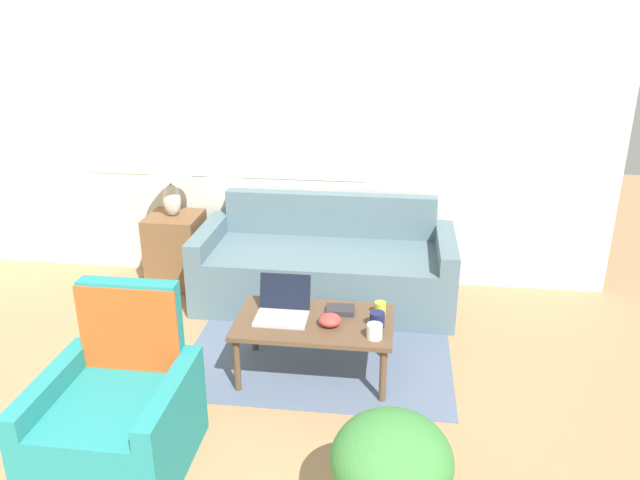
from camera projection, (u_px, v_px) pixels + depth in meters
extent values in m
cube|color=silver|center=(230.00, 130.00, 5.25)|extent=(6.40, 0.05, 2.60)
cube|color=white|center=(140.00, 99.00, 5.23)|extent=(1.10, 0.01, 1.30)
cube|color=white|center=(299.00, 102.00, 5.07)|extent=(1.10, 0.01, 1.30)
cube|color=slate|center=(324.00, 334.00, 4.64)|extent=(1.83, 1.89, 0.01)
cube|color=slate|center=(325.00, 277.00, 5.05)|extent=(1.77, 0.86, 0.46)
cube|color=slate|center=(330.00, 240.00, 5.33)|extent=(1.77, 0.12, 0.82)
cube|color=slate|center=(210.00, 262.00, 5.14)|extent=(0.14, 0.86, 0.61)
cube|color=slate|center=(445.00, 274.00, 4.91)|extent=(0.14, 0.86, 0.61)
cube|color=teal|center=(116.00, 433.00, 3.25)|extent=(0.54, 0.76, 0.42)
cube|color=teal|center=(136.00, 357.00, 3.47)|extent=(0.54, 0.10, 0.93)
cube|color=teal|center=(56.00, 419.00, 3.27)|extent=(0.10, 0.76, 0.54)
cube|color=teal|center=(174.00, 429.00, 3.19)|extent=(0.10, 0.76, 0.54)
cube|color=#D1511E|center=(130.00, 345.00, 3.37)|extent=(0.56, 0.01, 0.67)
cube|color=brown|center=(176.00, 250.00, 5.36)|extent=(0.44, 0.44, 0.63)
ellipsoid|color=beige|center=(172.00, 200.00, 5.20)|extent=(0.15, 0.15, 0.27)
cylinder|color=tan|center=(170.00, 181.00, 5.14)|extent=(0.02, 0.02, 0.06)
cone|color=white|center=(169.00, 164.00, 5.08)|extent=(0.35, 0.35, 0.23)
cube|color=brown|center=(314.00, 322.00, 4.02)|extent=(1.01, 0.60, 0.03)
cylinder|color=brown|center=(237.00, 365.00, 3.91)|extent=(0.04, 0.04, 0.37)
cylinder|color=brown|center=(383.00, 375.00, 3.80)|extent=(0.04, 0.04, 0.37)
cylinder|color=brown|center=(255.00, 326.00, 4.37)|extent=(0.04, 0.04, 0.37)
cylinder|color=brown|center=(385.00, 335.00, 4.26)|extent=(0.04, 0.04, 0.37)
cube|color=#B7B7BC|center=(281.00, 319.00, 4.01)|extent=(0.33, 0.23, 0.02)
cube|color=black|center=(285.00, 291.00, 4.10)|extent=(0.33, 0.07, 0.23)
cylinder|color=white|center=(375.00, 331.00, 3.78)|extent=(0.10, 0.10, 0.09)
cylinder|color=#191E4C|center=(377.00, 320.00, 3.91)|extent=(0.09, 0.09, 0.10)
cylinder|color=gold|center=(380.00, 308.00, 4.07)|extent=(0.07, 0.07, 0.09)
ellipsoid|color=#B23D38|center=(330.00, 320.00, 3.93)|extent=(0.15, 0.15, 0.08)
cube|color=#2D2D33|center=(340.00, 310.00, 4.10)|extent=(0.19, 0.14, 0.04)
ellipsoid|color=#3D843D|center=(392.00, 460.00, 2.77)|extent=(0.55, 0.55, 0.41)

